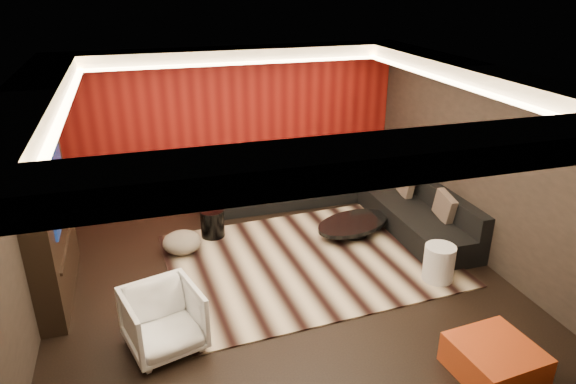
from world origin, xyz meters
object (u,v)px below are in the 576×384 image
object	(u,v)px
drum_stool	(212,223)
armchair	(164,320)
coffee_table	(353,228)
orange_ottoman	(494,360)
white_side_table	(439,263)
sectional_sofa	(345,197)

from	to	relation	value
drum_stool	armchair	size ratio (longest dim) A/B	0.55
armchair	coffee_table	bearing A→B (deg)	15.83
orange_ottoman	armchair	xyz separation A→B (m)	(-3.27, 1.44, 0.19)
white_side_table	orange_ottoman	world-z (taller)	white_side_table
drum_stool	sectional_sofa	size ratio (longest dim) A/B	0.12
armchair	sectional_sofa	distance (m)	4.37
white_side_table	sectional_sofa	bearing A→B (deg)	98.07
armchair	sectional_sofa	size ratio (longest dim) A/B	0.22
drum_stool	coffee_table	bearing A→B (deg)	-15.38
coffee_table	orange_ottoman	world-z (taller)	orange_ottoman
coffee_table	drum_stool	distance (m)	2.26
white_side_table	orange_ottoman	xyz separation A→B (m)	(-0.43, -1.76, -0.08)
drum_stool	armchair	distance (m)	2.67
coffee_table	white_side_table	xyz separation A→B (m)	(0.58, -1.57, 0.13)
orange_ottoman	coffee_table	bearing A→B (deg)	92.53
white_side_table	armchair	size ratio (longest dim) A/B	0.65
white_side_table	orange_ottoman	distance (m)	1.82
drum_stool	white_side_table	distance (m)	3.51
coffee_table	armchair	bearing A→B (deg)	-148.67
drum_stool	orange_ottoman	world-z (taller)	drum_stool
armchair	sectional_sofa	bearing A→B (deg)	24.50
white_side_table	coffee_table	bearing A→B (deg)	110.24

